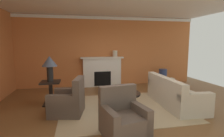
{
  "coord_description": "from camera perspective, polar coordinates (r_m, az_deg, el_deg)",
  "views": [
    {
      "loc": [
        -1.32,
        -4.63,
        1.79
      ],
      "look_at": [
        -0.15,
        1.04,
        1.0
      ],
      "focal_mm": 28.64,
      "sensor_mm": 36.0,
      "label": 1
    }
  ],
  "objects": [
    {
      "name": "ground_plane",
      "position": [
        5.14,
        4.06,
        -12.64
      ],
      "size": [
        9.53,
        9.53,
        0.0
      ],
      "primitive_type": "plane",
      "color": "brown"
    },
    {
      "name": "wall_fireplace",
      "position": [
        7.77,
        -1.89,
        5.47
      ],
      "size": [
        7.93,
        0.12,
        2.96
      ],
      "primitive_type": "cube",
      "color": "#CC723D",
      "rests_on": "ground_plane"
    },
    {
      "name": "ceiling_panel",
      "position": [
        5.24,
        3.45,
        20.93
      ],
      "size": [
        7.93,
        6.52,
        0.06
      ],
      "primitive_type": "cube",
      "color": "white"
    },
    {
      "name": "crown_moulding",
      "position": [
        7.76,
        -1.83,
        15.82
      ],
      "size": [
        7.93,
        0.08,
        0.12
      ],
      "primitive_type": "cube",
      "color": "white"
    },
    {
      "name": "area_rug",
      "position": [
        5.17,
        3.34,
        -12.44
      ],
      "size": [
        3.41,
        2.73,
        0.01
      ],
      "primitive_type": "cube",
      "color": "tan",
      "rests_on": "ground_plane"
    },
    {
      "name": "fireplace",
      "position": [
        7.62,
        -3.17,
        -1.27
      ],
      "size": [
        1.8,
        0.35,
        1.26
      ],
      "color": "white",
      "rests_on": "ground_plane"
    },
    {
      "name": "sofa",
      "position": [
        5.62,
        19.13,
        -8.06
      ],
      "size": [
        0.97,
        2.13,
        0.85
      ],
      "color": "beige",
      "rests_on": "ground_plane"
    },
    {
      "name": "armchair_near_window",
      "position": [
        4.8,
        -13.73,
        -10.48
      ],
      "size": [
        0.95,
        0.95,
        0.95
      ],
      "color": "brown",
      "rests_on": "ground_plane"
    },
    {
      "name": "armchair_facing_fireplace",
      "position": [
        3.66,
        3.65,
        -16.17
      ],
      "size": [
        0.94,
        0.94,
        0.95
      ],
      "color": "brown",
      "rests_on": "ground_plane"
    },
    {
      "name": "coffee_table",
      "position": [
        5.06,
        3.37,
        -8.94
      ],
      "size": [
        1.0,
        1.0,
        0.45
      ],
      "color": "black",
      "rests_on": "ground_plane"
    },
    {
      "name": "side_table",
      "position": [
        5.66,
        -18.93,
        -6.89
      ],
      "size": [
        0.56,
        0.56,
        0.7
      ],
      "color": "black",
      "rests_on": "ground_plane"
    },
    {
      "name": "table_lamp",
      "position": [
        5.51,
        -19.31,
        1.44
      ],
      "size": [
        0.44,
        0.44,
        0.75
      ],
      "color": "black",
      "rests_on": "side_table"
    },
    {
      "name": "vase_tall_corner",
      "position": [
        8.2,
        15.89,
        -2.6
      ],
      "size": [
        0.35,
        0.35,
        0.71
      ],
      "primitive_type": "cylinder",
      "color": "navy",
      "rests_on": "ground_plane"
    },
    {
      "name": "vase_mantel_right",
      "position": [
        7.58,
        0.97,
        4.77
      ],
      "size": [
        0.2,
        0.2,
        0.27
      ],
      "primitive_type": "cylinder",
      "color": "beige",
      "rests_on": "fireplace"
    },
    {
      "name": "book_red_cover",
      "position": [
        4.98,
        1.58,
        -7.57
      ],
      "size": [
        0.2,
        0.2,
        0.05
      ],
      "primitive_type": "cube",
      "rotation": [
        0.0,
        0.0,
        0.1
      ],
      "color": "navy",
      "rests_on": "coffee_table"
    },
    {
      "name": "book_art_folio",
      "position": [
        4.97,
        2.22,
        -7.12
      ],
      "size": [
        0.19,
        0.16,
        0.03
      ],
      "primitive_type": "cube",
      "rotation": [
        0.0,
        0.0,
        -0.02
      ],
      "color": "maroon",
      "rests_on": "coffee_table"
    },
    {
      "name": "book_small_novel",
      "position": [
        4.9,
        2.38,
        -6.92
      ],
      "size": [
        0.28,
        0.23,
        0.04
      ],
      "primitive_type": "cube",
      "rotation": [
        0.0,
        0.0,
        0.28
      ],
      "color": "navy",
      "rests_on": "coffee_table"
    }
  ]
}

